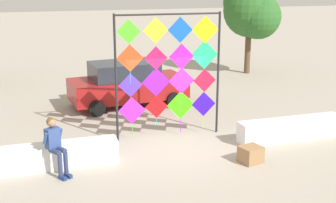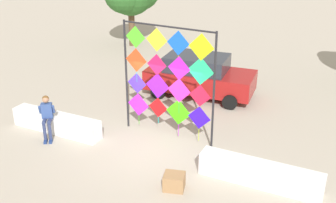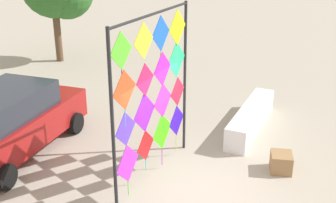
{
  "view_description": "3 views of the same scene",
  "coord_description": "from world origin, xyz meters",
  "px_view_note": "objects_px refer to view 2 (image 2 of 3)",
  "views": [
    {
      "loc": [
        -3.95,
        -11.4,
        4.78
      ],
      "look_at": [
        -0.23,
        0.28,
        1.38
      ],
      "focal_mm": 47.24,
      "sensor_mm": 36.0,
      "label": 1
    },
    {
      "loc": [
        5.53,
        -10.04,
        6.72
      ],
      "look_at": [
        0.38,
        0.46,
        1.61
      ],
      "focal_mm": 43.95,
      "sensor_mm": 36.0,
      "label": 2
    },
    {
      "loc": [
        -7.75,
        -2.77,
        5.37
      ],
      "look_at": [
        0.05,
        0.77,
        1.95
      ],
      "focal_mm": 45.97,
      "sensor_mm": 36.0,
      "label": 3
    }
  ],
  "objects_px": {
    "kite_display_rack": "(168,76)",
    "parked_car": "(199,75)",
    "cardboard_box_large": "(174,182)",
    "seated_vendor": "(47,114)"
  },
  "relations": [
    {
      "from": "cardboard_box_large",
      "to": "kite_display_rack",
      "type": "bearing_deg",
      "value": 119.2
    },
    {
      "from": "cardboard_box_large",
      "to": "parked_car",
      "type": "bearing_deg",
      "value": 106.52
    },
    {
      "from": "kite_display_rack",
      "to": "seated_vendor",
      "type": "xyz_separation_m",
      "value": [
        -3.57,
        -1.87,
        -1.31
      ]
    },
    {
      "from": "seated_vendor",
      "to": "parked_car",
      "type": "height_order",
      "value": "parked_car"
    },
    {
      "from": "kite_display_rack",
      "to": "parked_car",
      "type": "height_order",
      "value": "kite_display_rack"
    },
    {
      "from": "kite_display_rack",
      "to": "cardboard_box_large",
      "type": "relative_size",
      "value": 6.82
    },
    {
      "from": "parked_car",
      "to": "cardboard_box_large",
      "type": "bearing_deg",
      "value": -73.48
    },
    {
      "from": "kite_display_rack",
      "to": "parked_car",
      "type": "bearing_deg",
      "value": 96.82
    },
    {
      "from": "seated_vendor",
      "to": "cardboard_box_large",
      "type": "distance_m",
      "value": 5.14
    },
    {
      "from": "parked_car",
      "to": "kite_display_rack",
      "type": "bearing_deg",
      "value": -83.18
    }
  ]
}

